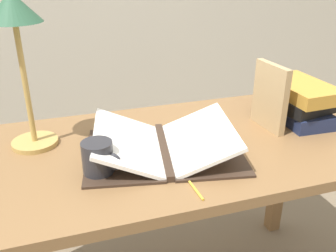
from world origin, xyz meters
TOP-DOWN VIEW (x-y plane):
  - reading_desk at (0.00, 0.00)m, footprint 1.42×0.71m
  - open_book at (-0.06, -0.04)m, footprint 0.56×0.45m
  - book_stack_tall at (0.52, 0.06)m, footprint 0.25×0.30m
  - book_standing_upright at (0.37, 0.03)m, footprint 0.04×0.17m
  - reading_lamp at (-0.45, 0.14)m, footprint 0.16×0.16m
  - coffee_mug at (-0.27, -0.11)m, footprint 0.11×0.10m
  - pencil at (-0.04, -0.25)m, footprint 0.01×0.15m

SIDE VIEW (x-z plane):
  - reading_desk at x=0.00m, z-range 0.28..1.05m
  - pencil at x=-0.04m, z-range 0.77..0.78m
  - open_book at x=-0.06m, z-range 0.75..0.84m
  - coffee_mug at x=-0.27m, z-range 0.77..0.87m
  - book_stack_tall at x=0.52m, z-range 0.77..0.92m
  - book_standing_upright at x=0.37m, z-range 0.77..1.01m
  - reading_lamp at x=-0.45m, z-range 0.90..1.40m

